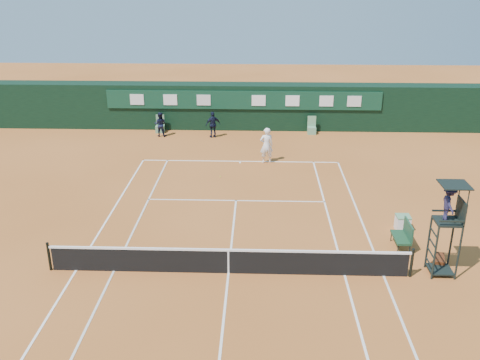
% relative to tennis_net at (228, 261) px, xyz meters
% --- Properties ---
extents(ground, '(90.00, 90.00, 0.00)m').
position_rel_tennis_net_xyz_m(ground, '(0.00, 0.00, -0.51)').
color(ground, '#B9642B').
rests_on(ground, ground).
extents(court_lines, '(11.05, 23.85, 0.01)m').
position_rel_tennis_net_xyz_m(court_lines, '(0.00, 0.00, -0.50)').
color(court_lines, white).
rests_on(court_lines, ground).
extents(tennis_net, '(12.90, 0.10, 1.10)m').
position_rel_tennis_net_xyz_m(tennis_net, '(0.00, 0.00, 0.00)').
color(tennis_net, black).
rests_on(tennis_net, ground).
extents(back_wall, '(40.00, 1.65, 3.00)m').
position_rel_tennis_net_xyz_m(back_wall, '(0.00, 18.74, 1.00)').
color(back_wall, black).
rests_on(back_wall, ground).
extents(linesman_chair_left, '(0.55, 0.50, 1.15)m').
position_rel_tennis_net_xyz_m(linesman_chair_left, '(-5.50, 17.48, -0.19)').
color(linesman_chair_left, '#5F9169').
rests_on(linesman_chair_left, ground).
extents(linesman_chair_right, '(0.55, 0.50, 1.15)m').
position_rel_tennis_net_xyz_m(linesman_chair_right, '(4.50, 17.48, -0.19)').
color(linesman_chair_right, '#62966F').
rests_on(linesman_chair_right, ground).
extents(umpire_chair, '(0.96, 0.95, 3.42)m').
position_rel_tennis_net_xyz_m(umpire_chair, '(7.50, 0.27, 1.95)').
color(umpire_chair, black).
rests_on(umpire_chair, ground).
extents(player_bench, '(0.56, 1.20, 1.10)m').
position_rel_tennis_net_xyz_m(player_bench, '(6.65, 2.08, 0.09)').
color(player_bench, '#183D24').
rests_on(player_bench, ground).
extents(tennis_bag, '(0.54, 0.85, 0.30)m').
position_rel_tennis_net_xyz_m(tennis_bag, '(7.68, 0.90, -0.36)').
color(tennis_bag, black).
rests_on(tennis_bag, ground).
extents(cooler, '(0.57, 0.57, 0.65)m').
position_rel_tennis_net_xyz_m(cooler, '(7.01, 3.64, -0.18)').
color(cooler, white).
rests_on(cooler, ground).
extents(tennis_ball, '(0.06, 0.06, 0.06)m').
position_rel_tennis_net_xyz_m(tennis_ball, '(-0.94, 9.40, -0.48)').
color(tennis_ball, '#C8E635').
rests_on(tennis_ball, ground).
extents(player, '(0.81, 0.61, 2.01)m').
position_rel_tennis_net_xyz_m(player, '(1.46, 11.76, 0.50)').
color(player, white).
rests_on(player, ground).
extents(ball_kid_left, '(0.80, 0.65, 1.57)m').
position_rel_tennis_net_xyz_m(ball_kid_left, '(-5.31, 16.59, 0.28)').
color(ball_kid_left, black).
rests_on(ball_kid_left, ground).
extents(ball_kid_right, '(1.07, 0.77, 1.68)m').
position_rel_tennis_net_xyz_m(ball_kid_right, '(-1.89, 16.46, 0.33)').
color(ball_kid_right, black).
rests_on(ball_kid_right, ground).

